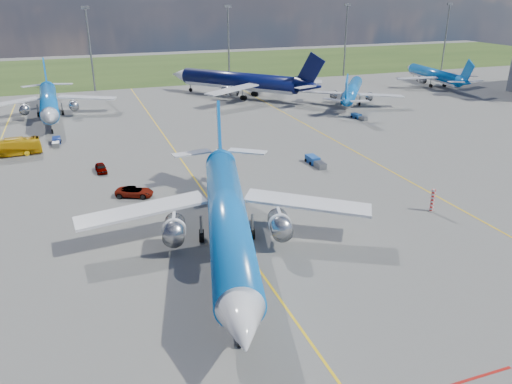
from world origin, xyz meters
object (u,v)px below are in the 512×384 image
object	(u,v)px
warning_post	(432,200)
baggage_tug_w	(315,161)
bg_jet_ene	(433,86)
apron_bus	(8,148)
baggage_tug_e	(359,117)
service_car_b	(134,192)
service_car_a	(101,168)
bg_jet_nnw	(51,118)
service_car_c	(221,165)
baggage_tug_c	(56,142)
bg_jet_ne	(351,103)
bg_jet_n	(239,97)
main_airliner	(229,252)

from	to	relation	value
warning_post	baggage_tug_w	xyz separation A→B (m)	(-5.90, 21.87, -0.94)
bg_jet_ene	apron_bus	size ratio (longest dim) A/B	3.35
baggage_tug_e	service_car_b	bearing A→B (deg)	-161.63
service_car_a	baggage_tug_e	xyz separation A→B (m)	(56.31, 16.94, -0.20)
bg_jet_nnw	service_car_c	xyz separation A→B (m)	(26.14, -45.87, 0.62)
apron_bus	baggage_tug_c	world-z (taller)	apron_bus
apron_bus	service_car_a	bearing A→B (deg)	-137.68
baggage_tug_w	service_car_b	bearing A→B (deg)	-172.98
baggage_tug_e	bg_jet_ne	bearing A→B (deg)	54.87
bg_jet_ne	apron_bus	world-z (taller)	bg_jet_ne
bg_jet_n	service_car_a	xyz separation A→B (m)	(-38.89, -49.41, 0.67)
warning_post	main_airliner	size ratio (longest dim) A/B	0.06
bg_jet_ne	service_car_a	world-z (taller)	bg_jet_ne
warning_post	service_car_b	bearing A→B (deg)	152.98
baggage_tug_w	baggage_tug_c	world-z (taller)	baggage_tug_w
warning_post	service_car_c	distance (m)	32.72
baggage_tug_w	baggage_tug_c	distance (m)	48.19
bg_jet_nnw	baggage_tug_w	distance (m)	64.11
bg_jet_n	baggage_tug_e	bearing A→B (deg)	76.92
service_car_b	main_airliner	bearing A→B (deg)	-135.94
bg_jet_n	service_car_b	bearing A→B (deg)	18.89
main_airliner	service_car_a	size ratio (longest dim) A/B	11.92
warning_post	main_airliner	world-z (taller)	main_airliner
baggage_tug_w	baggage_tug_e	size ratio (longest dim) A/B	1.16
service_car_b	baggage_tug_c	bearing A→B (deg)	41.77
bg_jet_ne	service_car_c	distance (m)	58.69
baggage_tug_w	main_airliner	bearing A→B (deg)	-133.41
bg_jet_nnw	baggage_tug_e	bearing A→B (deg)	-22.32
bg_jet_nnw	service_car_a	distance (m)	41.59
bg_jet_nnw	service_car_a	world-z (taller)	bg_jet_nnw
bg_jet_ne	main_airliner	distance (m)	82.50
bg_jet_ne	baggage_tug_e	world-z (taller)	bg_jet_ne
bg_jet_ene	service_car_b	size ratio (longest dim) A/B	7.01
bg_jet_ne	bg_jet_ene	xyz separation A→B (m)	(35.79, 13.65, 0.00)
baggage_tug_w	bg_jet_nnw	bearing A→B (deg)	129.80
apron_bus	bg_jet_ne	bearing A→B (deg)	-80.33
bg_jet_ne	service_car_a	size ratio (longest dim) A/B	9.07
warning_post	bg_jet_n	xyz separation A→B (m)	(-0.21, 79.53, -1.50)
bg_jet_n	service_car_c	xyz separation A→B (m)	(-20.84, -54.49, 0.62)
baggage_tug_e	bg_jet_n	bearing A→B (deg)	107.74
bg_jet_ene	apron_bus	xyz separation A→B (m)	(-113.50, -31.99, 1.49)
bg_jet_n	main_airliner	size ratio (longest dim) A/B	1.02
bg_jet_ne	main_airliner	xyz separation A→B (m)	(-52.10, -63.96, 0.00)
bg_jet_ne	service_car_a	xyz separation A→B (m)	(-63.34, -32.25, 0.67)
service_car_b	baggage_tug_w	distance (m)	29.78
service_car_a	baggage_tug_c	distance (m)	19.84
bg_jet_ene	baggage_tug_e	xyz separation A→B (m)	(-42.82, -28.96, 0.47)
bg_jet_nnw	bg_jet_ne	distance (m)	71.94
bg_jet_nnw	apron_bus	size ratio (longest dim) A/B	3.88
baggage_tug_w	bg_jet_ene	bearing A→B (deg)	39.10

